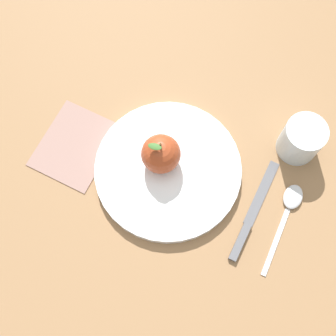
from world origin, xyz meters
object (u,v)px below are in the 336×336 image
apple (161,154)px  spoon (289,207)px  linen_napkin (75,145)px  knife (250,219)px  cup (302,139)px  dinner_plate (168,170)px

apple → spoon: apple is taller
apple → linen_napkin: size_ratio=0.54×
knife → spoon: size_ratio=1.14×
apple → cup: bearing=166.4°
apple → spoon: size_ratio=0.58×
spoon → linen_napkin: size_ratio=0.94×
knife → apple: bearing=-54.3°
apple → cup: 0.26m
dinner_plate → apple: apple is taller
spoon → knife: bearing=-4.4°
cup → linen_napkin: (0.39, -0.15, -0.04)m
apple → knife: (-0.11, 0.16, -0.05)m
apple → linen_napkin: bearing=-33.9°
dinner_plate → apple: bearing=-70.3°
apple → linen_napkin: apple is taller
apple → spoon: (-0.19, 0.16, -0.05)m
dinner_plate → knife: 0.17m
dinner_plate → spoon: size_ratio=1.91×
knife → linen_napkin: knife is taller
cup → linen_napkin: bearing=-21.6°
knife → linen_napkin: size_ratio=1.06×
dinner_plate → linen_napkin: size_ratio=1.79×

